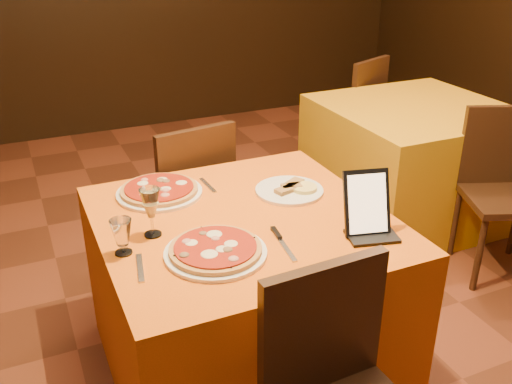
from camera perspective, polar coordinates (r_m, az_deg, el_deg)
name	(u,v)px	position (r m, az deg, el deg)	size (l,w,h in m)	color
floor	(264,365)	(2.67, 0.77, -16.87)	(6.00, 7.00, 0.01)	#5E2D19
main_table	(243,297)	(2.42, -1.29, -10.45)	(1.10, 1.10, 0.75)	orange
side_table	(412,161)	(3.88, 15.30, 2.97)	(1.10, 1.10, 0.75)	orange
chair_main_far	(183,200)	(3.06, -7.36, -0.83)	(0.45, 0.45, 0.91)	black
chair_side_near	(506,198)	(3.34, 23.75, -0.58)	(0.37, 0.37, 0.91)	black
chair_side_far	(346,115)	(4.47, 8.97, 7.60)	(0.43, 0.43, 0.91)	black
pizza_near	(216,251)	(1.98, -4.07, -5.89)	(0.36, 0.36, 0.03)	white
pizza_far	(159,191)	(2.44, -9.64, 0.10)	(0.36, 0.36, 0.03)	white
cutlet_dish	(289,189)	(2.43, 3.35, 0.28)	(0.29, 0.29, 0.03)	white
wine_glass	(151,212)	(2.09, -10.45, -1.99)	(0.08, 0.08, 0.19)	#FFF290
water_glass	(122,237)	(2.01, -13.25, -4.40)	(0.07, 0.07, 0.13)	silver
tablet	(367,203)	(2.11, 11.02, -1.05)	(0.17, 0.01, 0.24)	black
knife	(284,246)	(2.04, 2.82, -5.37)	(0.22, 0.02, 0.01)	silver
fork_near	(140,268)	(1.95, -11.50, -7.45)	(0.17, 0.02, 0.01)	silver
fork_far	(208,185)	(2.50, -4.84, 0.67)	(0.16, 0.02, 0.01)	#A8A7AD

